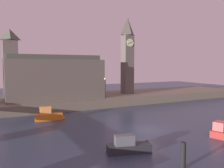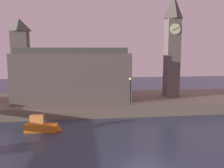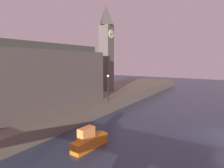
# 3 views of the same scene
# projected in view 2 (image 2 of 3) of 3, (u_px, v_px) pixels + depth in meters

# --- Properties ---
(far_embankment) EXTENTS (70.00, 12.00, 1.50)m
(far_embankment) POSITION_uv_depth(u_px,v_px,m) (112.00, 103.00, 37.46)
(far_embankment) COLOR #6B6051
(far_embankment) RESTS_ON ground
(clock_tower) EXTENTS (2.23, 2.28, 15.38)m
(clock_tower) POSITION_uv_depth(u_px,v_px,m) (172.00, 45.00, 37.53)
(clock_tower) COLOR #5B544C
(clock_tower) RESTS_ON far_embankment
(parliament_hall) EXTENTS (16.20, 5.54, 11.42)m
(parliament_hall) POSITION_uv_depth(u_px,v_px,m) (69.00, 74.00, 34.90)
(parliament_hall) COLOR #5B544C
(parliament_hall) RESTS_ON far_embankment
(streetlamp) EXTENTS (0.36, 0.36, 3.64)m
(streetlamp) POSITION_uv_depth(u_px,v_px,m) (130.00, 88.00, 32.29)
(streetlamp) COLOR black
(streetlamp) RESTS_ON far_embankment
(boat_patrol_orange) EXTENTS (3.98, 1.22, 1.85)m
(boat_patrol_orange) POSITION_uv_depth(u_px,v_px,m) (43.00, 126.00, 26.39)
(boat_patrol_orange) COLOR orange
(boat_patrol_orange) RESTS_ON ground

